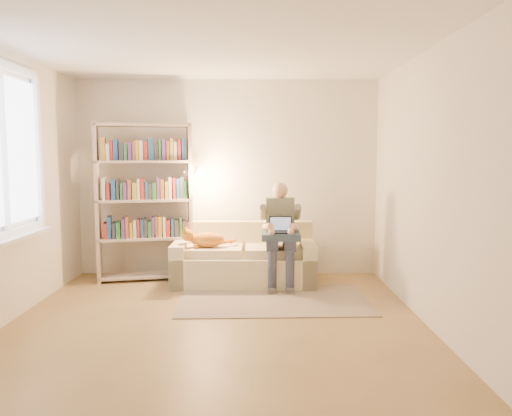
{
  "coord_description": "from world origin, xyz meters",
  "views": [
    {
      "loc": [
        0.37,
        -4.45,
        1.6
      ],
      "look_at": [
        0.38,
        1.0,
        1.03
      ],
      "focal_mm": 35.0,
      "sensor_mm": 36.0,
      "label": 1
    }
  ],
  "objects_px": {
    "cat": "(209,239)",
    "sofa": "(244,261)",
    "person": "(280,228)",
    "bookshelf": "(145,194)",
    "laptop": "(276,228)"
  },
  "relations": [
    {
      "from": "cat",
      "to": "sofa",
      "type": "bearing_deg",
      "value": 14.74
    },
    {
      "from": "person",
      "to": "bookshelf",
      "type": "distance_m",
      "value": 1.79
    },
    {
      "from": "person",
      "to": "bookshelf",
      "type": "bearing_deg",
      "value": 170.33
    },
    {
      "from": "sofa",
      "to": "laptop",
      "type": "xyz_separation_m",
      "value": [
        0.39,
        -0.25,
        0.46
      ]
    },
    {
      "from": "person",
      "to": "bookshelf",
      "type": "height_order",
      "value": "bookshelf"
    },
    {
      "from": "person",
      "to": "cat",
      "type": "xyz_separation_m",
      "value": [
        -0.88,
        0.03,
        -0.14
      ]
    },
    {
      "from": "laptop",
      "to": "bookshelf",
      "type": "bearing_deg",
      "value": 166.51
    },
    {
      "from": "laptop",
      "to": "bookshelf",
      "type": "relative_size",
      "value": 0.14
    },
    {
      "from": "cat",
      "to": "bookshelf",
      "type": "height_order",
      "value": "bookshelf"
    },
    {
      "from": "person",
      "to": "laptop",
      "type": "distance_m",
      "value": 0.12
    },
    {
      "from": "bookshelf",
      "to": "person",
      "type": "bearing_deg",
      "value": -22.11
    },
    {
      "from": "bookshelf",
      "to": "cat",
      "type": "bearing_deg",
      "value": -29.97
    },
    {
      "from": "sofa",
      "to": "bookshelf",
      "type": "xyz_separation_m",
      "value": [
        -1.27,
        0.16,
        0.84
      ]
    },
    {
      "from": "sofa",
      "to": "laptop",
      "type": "height_order",
      "value": "laptop"
    },
    {
      "from": "cat",
      "to": "laptop",
      "type": "distance_m",
      "value": 0.85
    }
  ]
}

